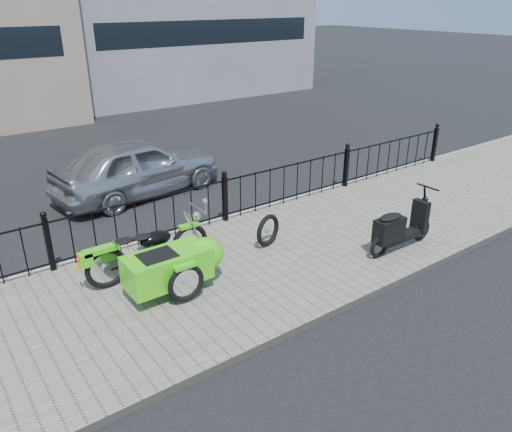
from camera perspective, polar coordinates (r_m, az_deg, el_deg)
ground at (r=9.51m, az=0.77°, el=-3.72°), size 120.00×120.00×0.00m
sidewalk at (r=9.14m, az=2.66°, el=-4.55°), size 30.00×3.80×0.12m
curb at (r=10.56m, az=-3.91°, el=-0.51°), size 30.00×0.10×0.12m
iron_fence at (r=10.24m, az=-3.57°, el=1.92°), size 14.11×0.11×1.08m
motorcycle_sidecar at (r=7.97m, az=-9.40°, el=-5.00°), size 2.28×1.48×0.98m
scooter at (r=9.37m, az=15.97°, el=-1.43°), size 1.62×0.47×1.10m
spare_tire at (r=9.23m, az=1.37°, el=-1.65°), size 0.62×0.25×0.62m
sedan_car at (r=12.22m, az=-13.37°, el=5.48°), size 4.23×2.16×1.38m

